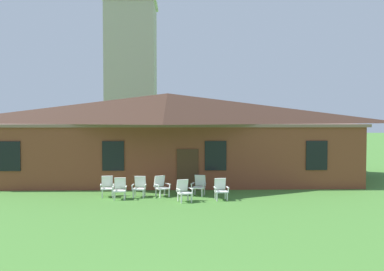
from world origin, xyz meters
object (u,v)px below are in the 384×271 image
(lawn_chair_by_porch, at_px, (107,186))
(lawn_chair_under_eave, at_px, (221,189))
(lawn_chair_near_door, at_px, (120,188))
(lawn_chair_right_end, at_px, (184,190))
(lawn_chair_left_end, at_px, (140,186))
(lawn_chair_middle, at_px, (161,186))
(lawn_chair_far_side, at_px, (199,185))

(lawn_chair_by_porch, distance_m, lawn_chair_under_eave, 5.32)
(lawn_chair_near_door, height_order, lawn_chair_right_end, same)
(lawn_chair_by_porch, relative_size, lawn_chair_near_door, 1.00)
(lawn_chair_near_door, relative_size, lawn_chair_under_eave, 1.00)
(lawn_chair_left_end, distance_m, lawn_chair_middle, 1.01)
(lawn_chair_near_door, distance_m, lawn_chair_right_end, 2.98)
(lawn_chair_by_porch, relative_size, lawn_chair_right_end, 1.00)
(lawn_chair_under_eave, bearing_deg, lawn_chair_near_door, 176.05)
(lawn_chair_left_end, xyz_separation_m, lawn_chair_far_side, (2.80, 0.29, 0.00))
(lawn_chair_by_porch, relative_size, lawn_chair_under_eave, 1.00)
(lawn_chair_near_door, relative_size, lawn_chair_right_end, 1.00)
(lawn_chair_right_end, height_order, lawn_chair_far_side, same)
(lawn_chair_right_end, bearing_deg, lawn_chair_far_side, 62.74)
(lawn_chair_by_porch, bearing_deg, lawn_chair_left_end, -4.66)
(lawn_chair_middle, bearing_deg, lawn_chair_under_eave, -19.07)
(lawn_chair_by_porch, distance_m, lawn_chair_near_door, 0.91)
(lawn_chair_near_door, xyz_separation_m, lawn_chair_under_eave, (4.56, -0.32, 0.00))
(lawn_chair_right_end, xyz_separation_m, lawn_chair_under_eave, (1.67, 0.36, 0.00))
(lawn_chair_under_eave, bearing_deg, lawn_chair_left_end, 167.87)
(lawn_chair_far_side, distance_m, lawn_chair_under_eave, 1.43)
(lawn_chair_left_end, height_order, lawn_chair_under_eave, same)
(lawn_chair_near_door, bearing_deg, lawn_chair_right_end, -13.09)
(lawn_chair_near_door, relative_size, lawn_chair_left_end, 1.00)
(lawn_chair_left_end, xyz_separation_m, lawn_chair_under_eave, (3.72, -0.80, 0.00))
(lawn_chair_left_end, bearing_deg, lawn_chair_by_porch, 175.34)
(lawn_chair_left_end, bearing_deg, lawn_chair_near_door, -150.31)
(lawn_chair_middle, relative_size, lawn_chair_far_side, 1.00)
(lawn_chair_middle, xyz_separation_m, lawn_chair_right_end, (1.05, -1.30, 0.00))
(lawn_chair_near_door, xyz_separation_m, lawn_chair_left_end, (0.85, 0.48, 0.00))
(lawn_chair_middle, height_order, lawn_chair_under_eave, same)
(lawn_chair_near_door, height_order, lawn_chair_far_side, same)
(lawn_chair_left_end, bearing_deg, lawn_chair_middle, 7.97)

